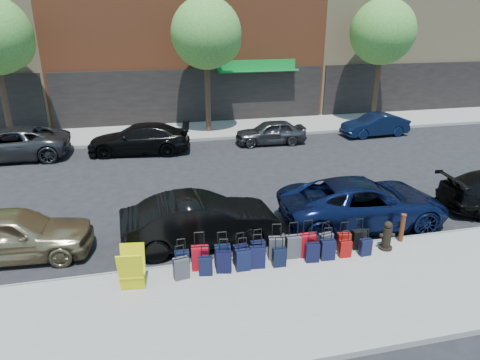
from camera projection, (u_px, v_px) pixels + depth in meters
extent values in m
plane|color=black|center=(236.00, 197.00, 16.17)|extent=(120.00, 120.00, 0.00)
cube|color=gray|center=(295.00, 298.00, 10.24)|extent=(60.00, 4.00, 0.15)
cube|color=gray|center=(199.00, 130.00, 25.24)|extent=(60.00, 4.00, 0.15)
cube|color=gray|center=(270.00, 255.00, 12.08)|extent=(60.00, 0.08, 0.15)
cube|color=gray|center=(204.00, 139.00, 23.40)|extent=(60.00, 0.08, 0.15)
cube|color=black|center=(194.00, 97.00, 26.42)|extent=(16.66, 0.15, 3.40)
cube|color=#0D7529|center=(258.00, 71.00, 26.41)|extent=(5.00, 0.91, 0.27)
cube|color=#0D7529|center=(257.00, 65.00, 26.56)|extent=(5.00, 0.10, 0.60)
cube|color=black|center=(422.00, 88.00, 29.80)|extent=(14.70, 0.15, 3.40)
cylinder|color=black|center=(4.00, 97.00, 21.78)|extent=(0.30, 0.30, 4.80)
sphere|color=#357727|center=(7.00, 43.00, 20.97)|extent=(2.58, 2.58, 2.58)
cylinder|color=black|center=(208.00, 89.00, 24.00)|extent=(0.30, 0.30, 4.80)
sphere|color=#357727|center=(206.00, 33.00, 22.93)|extent=(3.80, 3.80, 3.80)
sphere|color=#357727|center=(217.00, 41.00, 23.19)|extent=(2.58, 2.58, 2.58)
cylinder|color=black|center=(377.00, 83.00, 26.22)|extent=(0.30, 0.30, 4.80)
sphere|color=#357727|center=(383.00, 32.00, 25.15)|extent=(3.80, 3.80, 3.80)
sphere|color=#357727|center=(391.00, 38.00, 25.41)|extent=(2.58, 2.58, 2.58)
cube|color=black|center=(182.00, 261.00, 11.14)|extent=(0.38, 0.21, 0.56)
cylinder|color=black|center=(181.00, 240.00, 10.93)|extent=(0.21, 0.04, 0.03)
cube|color=maroon|center=(200.00, 258.00, 11.19)|extent=(0.46, 0.29, 0.66)
cylinder|color=black|center=(199.00, 234.00, 10.93)|extent=(0.25, 0.06, 0.03)
cube|color=black|center=(223.00, 256.00, 11.31)|extent=(0.43, 0.25, 0.62)
cylinder|color=black|center=(222.00, 233.00, 11.06)|extent=(0.23, 0.04, 0.03)
cube|color=black|center=(241.00, 255.00, 11.41)|extent=(0.40, 0.25, 0.57)
cylinder|color=black|center=(241.00, 234.00, 11.19)|extent=(0.22, 0.05, 0.03)
cube|color=black|center=(258.00, 251.00, 11.60)|extent=(0.39, 0.22, 0.57)
cylinder|color=black|center=(258.00, 231.00, 11.37)|extent=(0.21, 0.04, 0.03)
cube|color=#3A3A3F|center=(276.00, 248.00, 11.68)|extent=(0.46, 0.31, 0.64)
cylinder|color=black|center=(277.00, 225.00, 11.44)|extent=(0.24, 0.08, 0.03)
cube|color=#3B3B41|center=(294.00, 247.00, 11.75)|extent=(0.44, 0.25, 0.65)
cylinder|color=black|center=(295.00, 224.00, 11.50)|extent=(0.24, 0.04, 0.03)
cube|color=#9F0A17|center=(308.00, 245.00, 11.81)|extent=(0.44, 0.24, 0.66)
cylinder|color=black|center=(309.00, 222.00, 11.56)|extent=(0.25, 0.03, 0.03)
cube|color=#38383D|center=(326.00, 243.00, 12.02)|extent=(0.42, 0.28, 0.57)
cylinder|color=black|center=(327.00, 223.00, 11.80)|extent=(0.22, 0.07, 0.03)
cube|color=maroon|center=(344.00, 242.00, 12.10)|extent=(0.38, 0.24, 0.54)
cylinder|color=black|center=(345.00, 223.00, 11.89)|extent=(0.20, 0.05, 0.03)
cube|color=black|center=(359.00, 239.00, 12.20)|extent=(0.39, 0.23, 0.57)
cylinder|color=black|center=(361.00, 220.00, 11.98)|extent=(0.21, 0.04, 0.03)
cube|color=#37373C|center=(181.00, 268.00, 10.81)|extent=(0.42, 0.29, 0.57)
cylinder|color=black|center=(180.00, 247.00, 10.59)|extent=(0.22, 0.07, 0.03)
cube|color=black|center=(206.00, 266.00, 10.98)|extent=(0.37, 0.25, 0.51)
cylinder|color=black|center=(205.00, 247.00, 10.78)|extent=(0.20, 0.06, 0.03)
cube|color=black|center=(224.00, 262.00, 11.08)|extent=(0.43, 0.30, 0.58)
cylinder|color=black|center=(224.00, 241.00, 10.86)|extent=(0.22, 0.08, 0.03)
cube|color=black|center=(243.00, 260.00, 11.18)|extent=(0.39, 0.23, 0.57)
cylinder|color=black|center=(243.00, 239.00, 10.95)|extent=(0.22, 0.03, 0.03)
cube|color=black|center=(257.00, 257.00, 11.29)|extent=(0.42, 0.27, 0.58)
cylinder|color=black|center=(258.00, 236.00, 11.06)|extent=(0.22, 0.06, 0.03)
cube|color=black|center=(279.00, 257.00, 11.36)|extent=(0.35, 0.21, 0.52)
cylinder|color=black|center=(280.00, 238.00, 11.15)|extent=(0.20, 0.04, 0.03)
cube|color=black|center=(312.00, 252.00, 11.56)|extent=(0.39, 0.26, 0.54)
cylinder|color=black|center=(314.00, 233.00, 11.35)|extent=(0.21, 0.06, 0.03)
cube|color=black|center=(327.00, 250.00, 11.66)|extent=(0.41, 0.25, 0.58)
cylinder|color=black|center=(329.00, 229.00, 11.44)|extent=(0.22, 0.05, 0.03)
cube|color=maroon|center=(345.00, 249.00, 11.80)|extent=(0.34, 0.21, 0.49)
cylinder|color=black|center=(347.00, 232.00, 11.61)|extent=(0.19, 0.04, 0.03)
cube|color=black|center=(365.00, 247.00, 11.88)|extent=(0.34, 0.21, 0.48)
cylinder|color=black|center=(367.00, 230.00, 11.69)|extent=(0.18, 0.04, 0.03)
cylinder|color=black|center=(385.00, 247.00, 12.28)|extent=(0.39, 0.39, 0.06)
cylinder|color=black|center=(387.00, 237.00, 12.16)|extent=(0.26, 0.26, 0.60)
sphere|color=black|center=(388.00, 225.00, 12.03)|extent=(0.24, 0.24, 0.24)
cylinder|color=black|center=(387.00, 235.00, 12.14)|extent=(0.44, 0.18, 0.11)
cylinder|color=#38190C|center=(402.00, 228.00, 12.56)|extent=(0.14, 0.14, 0.85)
cylinder|color=#38190C|center=(404.00, 215.00, 12.41)|extent=(0.16, 0.16, 0.04)
cube|color=#D3CC0B|center=(131.00, 273.00, 10.17)|extent=(0.62, 0.34, 1.06)
cube|color=#D3CC0B|center=(133.00, 264.00, 10.53)|extent=(0.62, 0.34, 1.06)
cube|color=#D3CC0B|center=(133.00, 274.00, 10.41)|extent=(0.64, 0.46, 0.02)
imported|color=#907F58|center=(12.00, 234.00, 11.88)|extent=(4.40, 2.01, 1.46)
imported|color=black|center=(201.00, 221.00, 12.58)|extent=(4.70, 1.86, 1.52)
imported|color=#0D163A|center=(363.00, 202.00, 13.84)|extent=(5.56, 2.80, 1.51)
imported|color=#343436|center=(9.00, 144.00, 20.16)|extent=(5.45, 2.58, 1.50)
imported|color=black|center=(139.00, 139.00, 21.10)|extent=(5.20, 2.66, 1.45)
imported|color=#353538|center=(271.00, 132.00, 22.66)|extent=(3.79, 1.67, 1.27)
imported|color=#0C1937|center=(375.00, 125.00, 24.18)|extent=(3.86, 1.53, 1.25)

